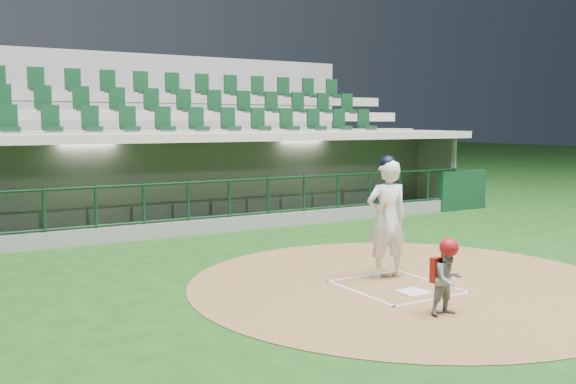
# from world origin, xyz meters

# --- Properties ---
(ground) EXTENTS (120.00, 120.00, 0.00)m
(ground) POSITION_xyz_m (0.00, 0.00, 0.00)
(ground) COLOR #143F12
(ground) RESTS_ON ground
(dirt_circle) EXTENTS (7.20, 7.20, 0.01)m
(dirt_circle) POSITION_xyz_m (0.30, -0.20, 0.01)
(dirt_circle) COLOR brown
(dirt_circle) RESTS_ON ground
(home_plate) EXTENTS (0.43, 0.43, 0.02)m
(home_plate) POSITION_xyz_m (0.00, -0.70, 0.02)
(home_plate) COLOR white
(home_plate) RESTS_ON dirt_circle
(batter_box_chalk) EXTENTS (1.55, 1.80, 0.01)m
(batter_box_chalk) POSITION_xyz_m (0.00, -0.30, 0.02)
(batter_box_chalk) COLOR white
(batter_box_chalk) RESTS_ON ground
(dugout_structure) EXTENTS (16.40, 3.70, 3.00)m
(dugout_structure) POSITION_xyz_m (0.19, 7.81, 0.97)
(dugout_structure) COLOR gray
(dugout_structure) RESTS_ON ground
(seating_deck) EXTENTS (17.00, 6.72, 5.15)m
(seating_deck) POSITION_xyz_m (0.00, 10.91, 1.42)
(seating_deck) COLOR slate
(seating_deck) RESTS_ON ground
(batter) EXTENTS (0.95, 0.96, 2.09)m
(batter) POSITION_xyz_m (0.28, 0.31, 1.04)
(batter) COLOR white
(batter) RESTS_ON dirt_circle
(catcher) EXTENTS (0.50, 0.40, 1.07)m
(catcher) POSITION_xyz_m (-0.38, -1.81, 0.55)
(catcher) COLOR gray
(catcher) RESTS_ON dirt_circle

